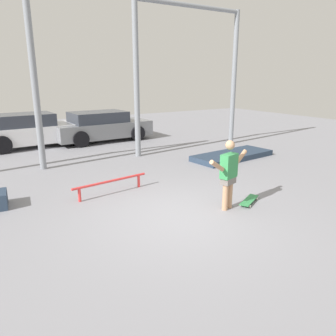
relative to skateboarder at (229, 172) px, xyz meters
The scene contains 8 objects.
ground_plane 1.39m from the skateboarder, 168.56° to the left, with size 36.00×36.00×0.00m, color gray.
skateboarder is the anchor object (origin of this frame).
skateboard 1.03m from the skateboarder, ahead, with size 0.82×0.56×0.08m.
manual_pad 4.86m from the skateboarder, 46.13° to the left, with size 3.11×1.20×0.19m, color #28384C.
grind_rail 2.95m from the skateboarder, 128.96° to the left, with size 2.03×0.33×0.36m.
canopy_support_right 6.70m from the skateboarder, 62.68° to the left, with size 4.75×0.20×5.40m.
parked_car_white 9.72m from the skateboarder, 104.90° to the left, with size 4.02×2.03×1.39m.
parked_car_grey 9.10m from the skateboarder, 86.67° to the left, with size 4.40×2.08×1.33m.
Camera 1 is at (-3.58, -5.29, 2.83)m, focal length 35.00 mm.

